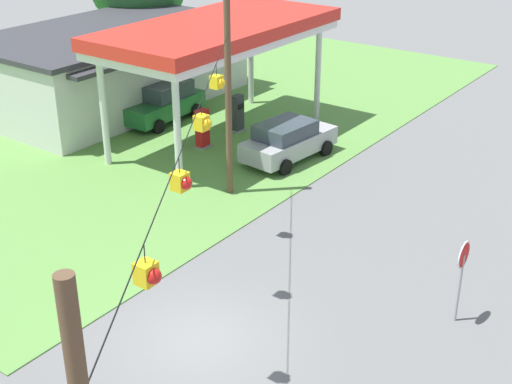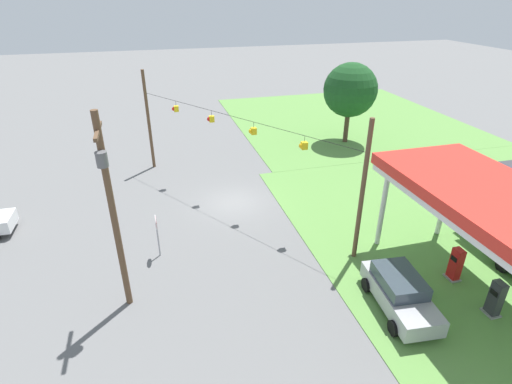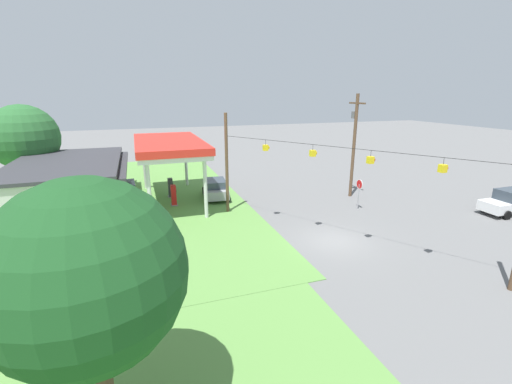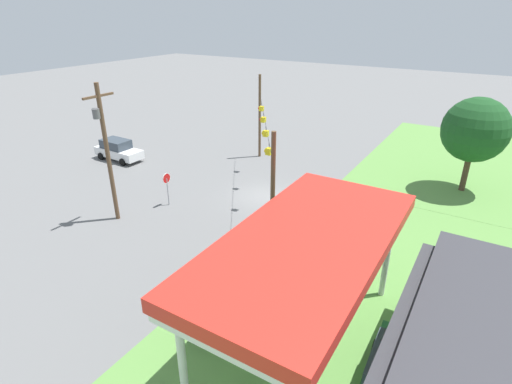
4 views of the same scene
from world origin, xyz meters
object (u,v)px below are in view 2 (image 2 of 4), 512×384
(fuel_pump_near, at_px, (455,265))
(stop_sign_roadside, at_px, (157,227))
(gas_station_canopy, at_px, (498,206))
(fuel_pump_far, at_px, (495,300))
(car_at_pumps_front, at_px, (400,292))
(utility_pole_main, at_px, (112,207))
(tree_west_verge, at_px, (350,90))

(fuel_pump_near, distance_m, stop_sign_roadside, 15.28)
(gas_station_canopy, height_order, fuel_pump_far, gas_station_canopy)
(fuel_pump_far, xyz_separation_m, car_at_pumps_front, (-1.48, -3.82, 0.05))
(gas_station_canopy, distance_m, fuel_pump_near, 4.22)
(utility_pole_main, bearing_deg, tree_west_verge, 131.61)
(gas_station_canopy, height_order, car_at_pumps_front, gas_station_canopy)
(fuel_pump_far, height_order, utility_pole_main, utility_pole_main)
(gas_station_canopy, height_order, utility_pole_main, utility_pole_main)
(fuel_pump_near, distance_m, tree_west_verge, 20.64)
(fuel_pump_near, relative_size, utility_pole_main, 0.19)
(gas_station_canopy, height_order, tree_west_verge, tree_west_verge)
(fuel_pump_far, height_order, car_at_pumps_front, fuel_pump_far)
(gas_station_canopy, bearing_deg, stop_sign_roadside, -116.92)
(fuel_pump_near, xyz_separation_m, tree_west_verge, (-19.85, 3.94, 4.05))
(fuel_pump_near, xyz_separation_m, stop_sign_roadside, (-5.88, -14.07, 0.97))
(fuel_pump_near, height_order, car_at_pumps_front, fuel_pump_near)
(car_at_pumps_front, xyz_separation_m, utility_pole_main, (-3.51, -11.82, 4.21))
(gas_station_canopy, xyz_separation_m, fuel_pump_far, (1.27, -0.00, -4.02))
(fuel_pump_near, height_order, fuel_pump_far, same)
(gas_station_canopy, relative_size, tree_west_verge, 1.57)
(fuel_pump_near, bearing_deg, car_at_pumps_front, -74.60)
(stop_sign_roadside, bearing_deg, car_at_pumps_front, -124.08)
(tree_west_verge, bearing_deg, gas_station_canopy, -10.56)
(fuel_pump_far, relative_size, utility_pole_main, 0.19)
(fuel_pump_far, relative_size, stop_sign_roadside, 0.71)
(car_at_pumps_front, height_order, stop_sign_roadside, stop_sign_roadside)
(car_at_pumps_front, relative_size, tree_west_verge, 0.63)
(fuel_pump_near, distance_m, utility_pole_main, 16.40)
(fuel_pump_far, xyz_separation_m, stop_sign_roadside, (-8.41, -14.07, 0.97))
(utility_pole_main, xyz_separation_m, tree_west_verge, (-17.39, 19.58, -0.21))
(gas_station_canopy, distance_m, car_at_pumps_front, 5.51)
(stop_sign_roadside, xyz_separation_m, utility_pole_main, (3.42, -1.57, 3.29))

